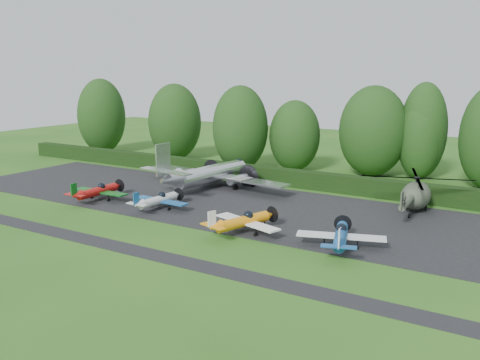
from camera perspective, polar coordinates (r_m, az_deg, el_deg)
The scene contains 17 objects.
ground at distance 46.36m, azimuth -5.72°, elevation -5.50°, with size 160.00×160.00×0.00m, color #265A19.
apron at distance 54.32m, azimuth 0.68°, elevation -2.84°, with size 70.00×18.00×0.01m, color black.
taxiway_verge at distance 42.00m, azimuth -10.71°, elevation -7.52°, with size 70.00×2.00×0.00m, color black.
hedgerow at distance 63.75m, azimuth 5.76°, elevation -0.68°, with size 90.00×1.60×2.00m, color black.
transport_plane at distance 61.88m, azimuth -3.30°, elevation 0.64°, with size 19.74×15.14×6.33m.
light_plane_red at distance 58.36m, azimuth -14.92°, elevation -1.15°, with size 6.59×6.93×2.53m.
light_plane_white at distance 53.48m, azimuth -8.70°, elevation -2.12°, with size 6.18×6.50×2.37m.
light_plane_orange at distance 45.24m, azimuth 0.34°, elevation -4.43°, with size 6.86×7.21×2.64m.
light_plane_blue at distance 42.15m, azimuth 10.72°, elevation -5.87°, with size 6.88×7.23×2.64m.
helicopter at distance 54.82m, azimuth 18.26°, elevation -1.33°, with size 10.63×12.44×3.42m.
tree_0 at distance 70.87m, azimuth 18.65°, elevation 4.24°, with size 5.52×5.52×10.33m.
tree_1 at distance 72.84m, azimuth 5.85°, elevation 4.71°, with size 6.87×6.87×9.60m.
tree_2 at distance 82.26m, azimuth -6.97°, elevation 6.17°, with size 8.03×8.03×11.52m.
tree_4 at distance 90.88m, azimuth -14.56°, elevation 6.61°, with size 7.71×7.71×12.14m.
tree_5 at distance 71.09m, azimuth 14.02°, elevation 5.09°, with size 8.77×8.77×11.67m.
tree_8 at distance 72.58m, azimuth 0.03°, elevation 5.53°, with size 7.51×7.51×11.56m.
tree_11 at distance 71.28m, azimuth 18.97°, elevation 4.99°, with size 5.84×5.84×12.14m.
Camera 1 is at (26.96, -35.10, 13.80)m, focal length 40.00 mm.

